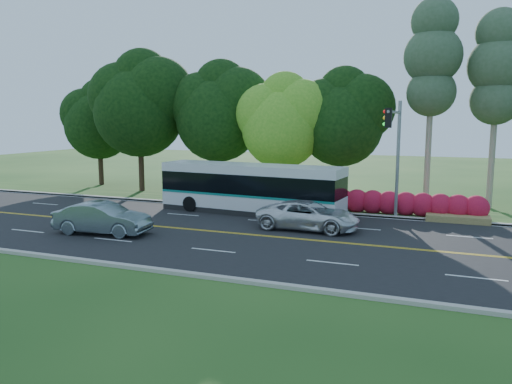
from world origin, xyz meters
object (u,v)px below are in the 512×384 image
(traffic_signal, at_px, (395,142))
(suv, at_px, (308,215))
(transit_bus, at_px, (250,189))
(sedan, at_px, (102,218))

(traffic_signal, bearing_deg, suv, -142.91)
(transit_bus, bearing_deg, suv, -29.03)
(sedan, bearing_deg, traffic_signal, -66.07)
(transit_bus, relative_size, suv, 2.19)
(transit_bus, bearing_deg, sedan, -116.85)
(transit_bus, bearing_deg, traffic_signal, 4.96)
(sedan, distance_m, suv, 10.86)
(traffic_signal, relative_size, suv, 1.27)
(traffic_signal, distance_m, suv, 6.45)
(traffic_signal, xyz_separation_m, sedan, (-13.81, -7.98, -3.83))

